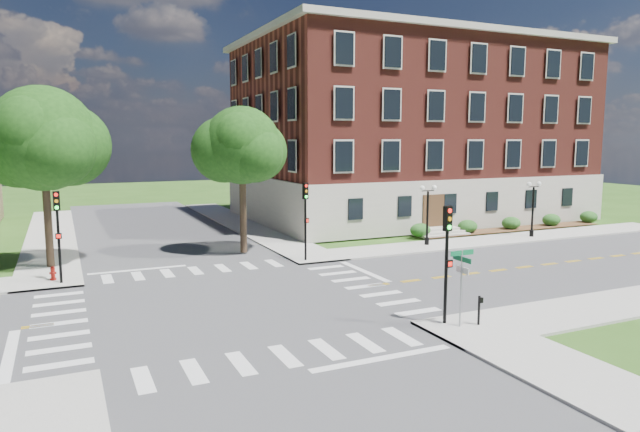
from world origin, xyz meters
name	(u,v)px	position (x,y,z in m)	size (l,w,h in m)	color
ground	(229,303)	(0.00, 0.00, 0.00)	(160.00, 160.00, 0.00)	#2A4F16
road_ew	(229,303)	(0.00, 0.00, 0.01)	(90.00, 12.00, 0.01)	#3D3D3F
road_ns	(229,303)	(0.00, 0.00, 0.01)	(12.00, 90.00, 0.01)	#3D3D3F
sidewalk_ne	(361,232)	(15.38, 15.38, 0.06)	(34.00, 34.00, 0.12)	#9E9B93
crosswalk_east	(365,287)	(7.20, 0.00, 0.00)	(2.20, 10.20, 0.02)	silver
stop_bar_east	(364,272)	(8.80, 3.00, 0.00)	(0.40, 5.50, 0.00)	silver
main_building	(408,131)	(24.00, 21.99, 8.34)	(30.60, 22.40, 16.50)	#BDB5A7
shrub_row	(511,231)	(27.00, 10.80, 0.00)	(18.00, 2.00, 1.30)	#1C4C19
tree_c	(43,139)	(-7.62, 11.43, 7.58)	(6.03, 6.03, 10.49)	#302218
tree_d	(242,146)	(3.99, 10.77, 7.14)	(5.04, 5.04, 9.57)	#302218
traffic_signal_se	(447,249)	(7.12, -6.81, 3.19)	(0.35, 0.40, 4.80)	black
traffic_signal_ne	(306,211)	(6.76, 6.80, 3.19)	(0.38, 0.45, 4.80)	black
traffic_signal_nw	(58,225)	(-7.07, 6.90, 3.19)	(0.34, 0.38, 4.80)	black
twin_lamp_west	(428,211)	(16.66, 8.03, 2.52)	(1.36, 0.36, 4.23)	black
twin_lamp_east	(533,206)	(26.02, 7.54, 2.52)	(1.36, 0.36, 4.23)	black
street_sign_pole	(462,273)	(7.42, -7.41, 2.31)	(1.10, 1.10, 3.10)	gray
push_button_post	(479,309)	(8.23, -7.57, 0.80)	(0.14, 0.21, 1.20)	black
fire_hydrant	(53,274)	(-7.46, 7.72, 0.46)	(0.35, 0.35, 0.75)	maroon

